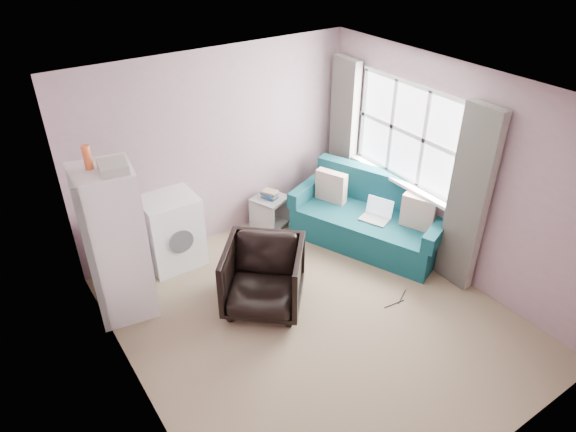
% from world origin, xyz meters
% --- Properties ---
extents(room, '(3.84, 4.24, 2.54)m').
position_xyz_m(room, '(0.02, 0.01, 1.25)').
color(room, '#8E795C').
rests_on(room, ground).
extents(armchair, '(1.14, 1.14, 0.86)m').
position_xyz_m(armchair, '(-0.34, 0.51, 0.43)').
color(armchair, black).
rests_on(armchair, ground).
extents(fridge, '(0.69, 0.68, 1.97)m').
position_xyz_m(fridge, '(-1.63, 1.32, 0.88)').
color(fridge, white).
rests_on(fridge, ground).
extents(washing_machine, '(0.66, 0.67, 0.92)m').
position_xyz_m(washing_machine, '(-0.83, 1.87, 0.48)').
color(washing_machine, white).
rests_on(washing_machine, ground).
extents(side_table, '(0.53, 0.53, 0.56)m').
position_xyz_m(side_table, '(0.60, 1.86, 0.26)').
color(side_table, '#969492').
rests_on(side_table, ground).
extents(sofa, '(1.60, 2.19, 0.89)m').
position_xyz_m(sofa, '(1.53, 0.82, 0.33)').
color(sofa, '#13525A').
rests_on(sofa, ground).
extents(window_dressing, '(0.17, 2.62, 2.18)m').
position_xyz_m(window_dressing, '(1.78, 0.70, 1.11)').
color(window_dressing, white).
rests_on(window_dressing, ground).
extents(floor_cables, '(0.42, 0.14, 0.01)m').
position_xyz_m(floor_cables, '(0.97, -0.30, 0.01)').
color(floor_cables, black).
rests_on(floor_cables, ground).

